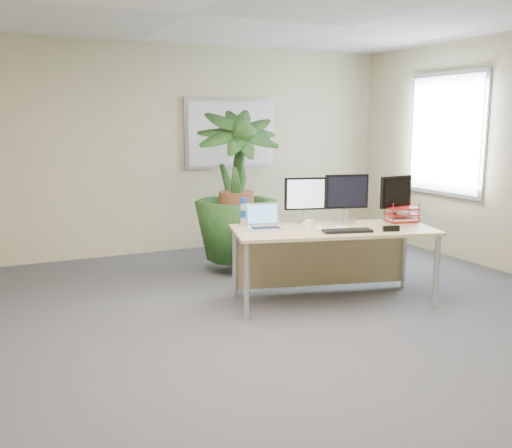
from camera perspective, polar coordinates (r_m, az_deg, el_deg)
name	(u,v)px	position (r m, az deg, el deg)	size (l,w,h in m)	color
floor	(293,370)	(4.13, 3.68, -14.40)	(8.00, 8.00, 0.00)	#414146
back_wall	(143,150)	(7.51, -11.25, 7.27)	(7.00, 0.04, 2.70)	#C9C18E
whiteboard	(230,133)	(7.85, -2.61, 9.04)	(1.30, 0.04, 0.95)	#BBBBC0
window	(446,134)	(7.69, 18.44, 8.50)	(0.04, 1.30, 1.55)	#BBBBC0
desk	(330,242)	(5.55, 7.38, -1.77)	(2.02, 1.25, 0.72)	tan
floor_plant	(236,207)	(6.48, -1.98, 1.66)	(0.84, 0.84, 1.50)	#153814
monitor_left	(305,197)	(5.60, 4.94, 2.68)	(0.40, 0.19, 0.45)	silver
monitor_right	(347,195)	(5.68, 9.05, 2.85)	(0.43, 0.20, 0.48)	silver
monitor_dark	(396,195)	(5.89, 13.81, 2.81)	(0.41, 0.19, 0.46)	silver
laptop	(264,222)	(5.37, 0.81, 0.20)	(0.38, 0.35, 0.23)	white
keyboard	(347,231)	(5.25, 9.12, -0.67)	(0.45, 0.15, 0.02)	black
coffee_mug	(309,225)	(5.28, 5.32, -0.14)	(0.12, 0.08, 0.09)	white
spiral_notebook	(332,228)	(5.38, 7.64, -0.44)	(0.28, 0.21, 0.01)	white
orange_pen	(329,227)	(5.41, 7.31, -0.25)	(0.01, 0.01, 0.15)	orange
yellow_highlighter	(355,227)	(5.46, 9.86, -0.33)	(0.02, 0.02, 0.13)	yellow
water_bottle	(244,212)	(5.48, -1.23, 1.18)	(0.07, 0.07, 0.28)	silver
letter_tray	(401,215)	(5.90, 14.35, 0.85)	(0.35, 0.30, 0.14)	#B11815
stapler	(391,229)	(5.37, 13.36, -0.45)	(0.15, 0.04, 0.05)	black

